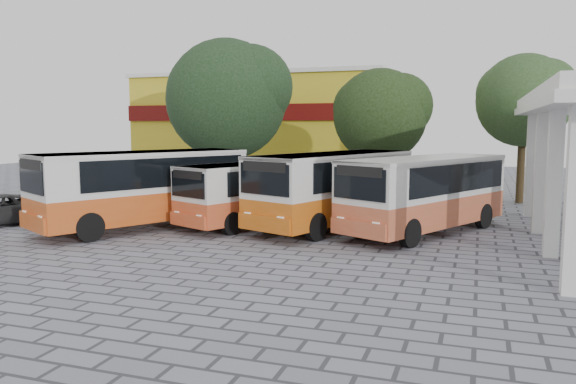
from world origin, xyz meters
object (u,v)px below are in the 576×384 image
at_px(bus_far_left, 143,184).
at_px(bus_far_right, 425,190).
at_px(bus_centre_right, 334,185).
at_px(bus_centre_left, 257,189).

relative_size(bus_far_left, bus_far_right, 1.06).
relative_size(bus_far_left, bus_centre_right, 1.03).
bearing_deg(bus_centre_left, bus_far_left, -126.24).
bearing_deg(bus_centre_left, bus_far_right, 25.74).
bearing_deg(bus_far_left, bus_far_right, 41.85).
relative_size(bus_centre_right, bus_far_right, 1.03).
distance_m(bus_centre_left, bus_far_right, 6.99).
bearing_deg(bus_far_left, bus_centre_right, 48.85).
xyz_separation_m(bus_far_left, bus_far_right, (11.04, 2.64, -0.10)).
relative_size(bus_centre_left, bus_centre_right, 0.86).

